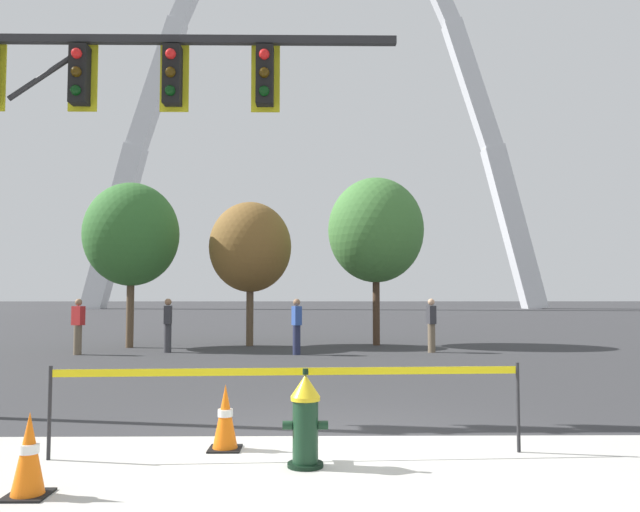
% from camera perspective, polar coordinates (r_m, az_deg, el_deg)
% --- Properties ---
extents(ground_plane, '(240.00, 240.00, 0.00)m').
position_cam_1_polar(ground_plane, '(7.45, 1.23, -17.12)').
color(ground_plane, '#333335').
extents(fire_hydrant, '(0.46, 0.48, 0.99)m').
position_cam_1_polar(fire_hydrant, '(6.39, -1.37, -15.13)').
color(fire_hydrant, black).
rests_on(fire_hydrant, ground).
extents(caution_tape_barrier, '(5.08, 0.29, 0.99)m').
position_cam_1_polar(caution_tape_barrier, '(6.75, -2.89, -12.71)').
color(caution_tape_barrier, '#232326').
rests_on(caution_tape_barrier, ground).
extents(traffic_cone_by_hydrant, '(0.36, 0.36, 0.73)m').
position_cam_1_polar(traffic_cone_by_hydrant, '(6.08, -25.57, -16.45)').
color(traffic_cone_by_hydrant, black).
rests_on(traffic_cone_by_hydrant, ground).
extents(traffic_cone_mid_sidewalk, '(0.36, 0.36, 0.73)m').
position_cam_1_polar(traffic_cone_mid_sidewalk, '(7.14, -8.85, -14.74)').
color(traffic_cone_mid_sidewalk, black).
rests_on(traffic_cone_mid_sidewalk, ground).
extents(traffic_signal_gantry, '(7.82, 0.44, 6.00)m').
position_cam_1_polar(traffic_signal_gantry, '(10.24, -23.88, 11.81)').
color(traffic_signal_gantry, '#232326').
rests_on(traffic_signal_gantry, ground).
extents(monument_arch, '(51.51, 2.27, 55.30)m').
position_cam_1_polar(monument_arch, '(71.58, -0.47, 14.76)').
color(monument_arch, silver).
rests_on(monument_arch, ground).
extents(tree_far_left, '(3.05, 3.05, 5.34)m').
position_cam_1_polar(tree_far_left, '(20.76, -17.21, 1.93)').
color(tree_far_left, brown).
rests_on(tree_far_left, ground).
extents(tree_left_mid, '(2.75, 2.75, 4.81)m').
position_cam_1_polar(tree_left_mid, '(20.57, -6.53, 0.82)').
color(tree_left_mid, brown).
rests_on(tree_left_mid, ground).
extents(tree_center_left, '(3.25, 3.25, 5.68)m').
position_cam_1_polar(tree_center_left, '(20.85, 5.24, 2.41)').
color(tree_center_left, '#473323').
rests_on(tree_center_left, ground).
extents(pedestrian_walking_left, '(0.23, 0.36, 1.59)m').
position_cam_1_polar(pedestrian_walking_left, '(18.70, -14.05, -6.25)').
color(pedestrian_walking_left, '#38383D').
rests_on(pedestrian_walking_left, ground).
extents(pedestrian_standing_center, '(0.39, 0.33, 1.59)m').
position_cam_1_polar(pedestrian_standing_center, '(18.80, -21.69, -6.09)').
color(pedestrian_standing_center, brown).
rests_on(pedestrian_standing_center, ground).
extents(pedestrian_walking_right, '(0.24, 0.36, 1.59)m').
position_cam_1_polar(pedestrian_walking_right, '(18.46, 10.38, -6.34)').
color(pedestrian_walking_right, brown).
rests_on(pedestrian_walking_right, ground).
extents(pedestrian_near_trees, '(0.31, 0.39, 1.59)m').
position_cam_1_polar(pedestrian_near_trees, '(17.50, -2.20, -6.55)').
color(pedestrian_near_trees, '#232847').
rests_on(pedestrian_near_trees, ground).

